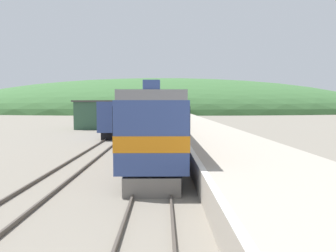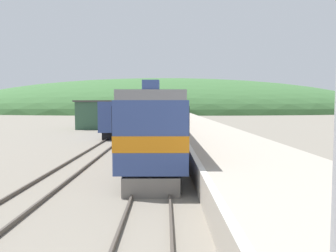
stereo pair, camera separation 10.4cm
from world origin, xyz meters
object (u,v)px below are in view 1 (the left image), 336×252
(express_train_lead_car, at_px, (157,124))
(siding_train, at_px, (132,115))
(carriage_fourth, at_px, (162,110))
(carriage_second, at_px, (160,115))
(carriage_third, at_px, (162,112))
(carriage_fifth, at_px, (162,109))

(express_train_lead_car, bearing_deg, siding_train, 98.70)
(express_train_lead_car, bearing_deg, carriage_fourth, 90.00)
(carriage_second, xyz_separation_m, carriage_third, (0.00, 20.48, 0.00))
(carriage_fourth, bearing_deg, carriage_third, -90.00)
(carriage_second, height_order, carriage_third, same)
(carriage_second, distance_m, carriage_fourth, 40.96)
(carriage_third, xyz_separation_m, siding_train, (-4.63, -11.27, -0.25))
(carriage_fourth, bearing_deg, express_train_lead_car, -90.00)
(carriage_fifth, distance_m, siding_train, 52.43)
(express_train_lead_car, relative_size, carriage_second, 1.04)
(carriage_second, height_order, carriage_fourth, same)
(carriage_third, bearing_deg, siding_train, -112.34)
(carriage_fifth, relative_size, siding_train, 0.48)
(carriage_fourth, relative_size, carriage_fifth, 1.00)
(carriage_second, relative_size, carriage_fourth, 1.00)
(carriage_second, xyz_separation_m, carriage_fifth, (0.00, 61.43, 0.00))
(carriage_second, height_order, siding_train, carriage_second)
(carriage_second, bearing_deg, express_train_lead_car, -90.00)
(carriage_fifth, bearing_deg, carriage_second, -90.00)
(carriage_third, relative_size, siding_train, 0.48)
(express_train_lead_car, xyz_separation_m, siding_train, (-4.63, 30.26, -0.26))
(carriage_fourth, bearing_deg, carriage_second, -90.00)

